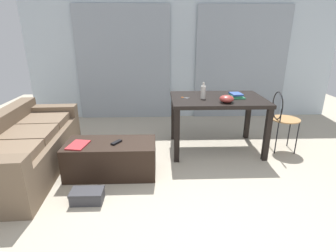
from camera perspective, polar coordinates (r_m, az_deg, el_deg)
name	(u,v)px	position (r m, az deg, el deg)	size (l,w,h in m)	color
ground_plane	(195,164)	(3.51, 5.93, -8.22)	(8.49, 8.49, 0.00)	#B2A893
wall_back	(183,56)	(5.28, 3.20, 15.03)	(5.94, 0.10, 2.42)	silver
curtains	(183,64)	(5.21, 3.25, 13.32)	(4.06, 0.03, 2.12)	#99A3AD
couch	(24,148)	(3.68, -28.83, -4.26)	(0.91, 2.02, 0.70)	brown
coffee_table	(111,158)	(3.26, -12.21, -6.84)	(1.06, 0.50, 0.41)	black
craft_table	(217,105)	(3.78, 10.66, 4.59)	(1.29, 0.89, 0.78)	black
wire_chair	(282,114)	(4.04, 23.43, 2.34)	(0.40, 0.41, 0.87)	#B7844C
bottle_near	(203,92)	(3.64, 7.66, 7.35)	(0.07, 0.07, 0.22)	beige
bowl	(227,99)	(3.50, 12.62, 5.78)	(0.19, 0.19, 0.10)	#9E3833
book_stack	(236,96)	(3.81, 14.49, 6.42)	(0.22, 0.25, 0.06)	#2D7F56
scissors	(184,98)	(3.68, 3.53, 6.19)	(0.11, 0.10, 0.00)	#9EA0A5
tv_remote_primary	(116,142)	(3.14, -11.13, -3.50)	(0.05, 0.15, 0.02)	black
magazine	(78,145)	(3.20, -18.94, -3.91)	(0.19, 0.28, 0.01)	red
shoebox	(87,196)	(2.88, -17.12, -14.34)	(0.33, 0.19, 0.13)	#38383D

